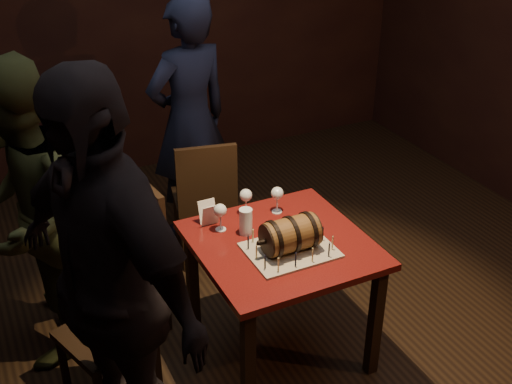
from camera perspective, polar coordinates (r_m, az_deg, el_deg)
room_shell at (r=3.29m, az=1.78°, el=6.83°), size 5.04×5.04×2.80m
pub_table at (r=3.49m, az=2.24°, el=-5.95°), size 0.90×0.90×0.75m
cake_board at (r=3.36m, az=3.05°, el=-5.19°), size 0.45×0.35×0.01m
barrel_cake at (r=3.30m, az=3.08°, el=-3.80°), size 0.34×0.20×0.20m
birthday_candles at (r=3.33m, az=3.07°, el=-4.52°), size 0.40×0.30×0.09m
wine_glass_left at (r=3.47m, az=-3.20°, el=-1.74°), size 0.07×0.07×0.16m
wine_glass_mid at (r=3.61m, az=-0.91°, el=-0.39°), size 0.07×0.07×0.16m
wine_glass_right at (r=3.64m, az=1.90°, el=-0.20°), size 0.07×0.07×0.16m
pint_of_ale at (r=3.46m, az=-0.91°, el=-2.68°), size 0.07×0.07×0.15m
menu_card at (r=3.56m, az=-4.19°, el=-1.93°), size 0.10×0.05×0.13m
chair_back at (r=4.34m, az=-4.53°, el=-0.33°), size 0.48×0.48×0.93m
chair_left_rear at (r=3.84m, az=-10.64°, el=-5.02°), size 0.45×0.45×0.93m
chair_left_front at (r=3.37m, az=-12.19°, el=-10.76°), size 0.51×0.51×0.93m
person_back at (r=4.56m, az=-5.93°, el=6.25°), size 0.73×0.56×1.78m
person_left_rear at (r=3.62m, az=-19.73°, el=-2.20°), size 0.89×1.01×1.74m
person_left_front at (r=2.78m, az=-13.17°, el=-8.41°), size 0.87×1.25×1.97m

